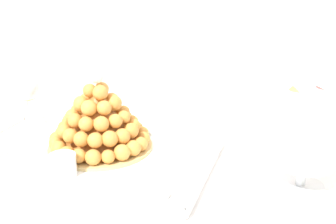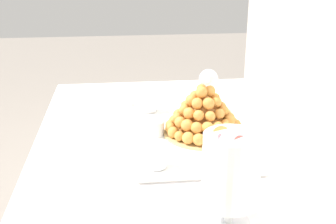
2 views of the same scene
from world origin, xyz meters
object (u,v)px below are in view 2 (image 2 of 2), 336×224
at_px(serving_tray, 186,134).
at_px(dessert_cup_centre, 157,159).
at_px(croquembouche, 204,113).
at_px(macaron_goblet, 231,171).
at_px(dessert_cup_left, 148,105).
at_px(dessert_cup_mid_left, 155,128).
at_px(wine_glass, 208,80).

xyz_separation_m(serving_tray, dessert_cup_centre, (0.22, -0.12, 0.02)).
bearing_deg(croquembouche, dessert_cup_centre, -39.48).
bearing_deg(serving_tray, macaron_goblet, 2.33).
xyz_separation_m(dessert_cup_left, dessert_cup_mid_left, (0.23, 0.01, -0.00)).
height_order(croquembouche, dessert_cup_mid_left, croquembouche).
bearing_deg(croquembouche, macaron_goblet, -4.09).
distance_m(serving_tray, croquembouche, 0.09).
height_order(serving_tray, croquembouche, croquembouche).
bearing_deg(macaron_goblet, dessert_cup_left, -169.93).
height_order(dessert_cup_left, dessert_cup_mid_left, dessert_cup_left).
bearing_deg(dessert_cup_left, dessert_cup_centre, -1.07).
distance_m(dessert_cup_centre, wine_glass, 0.52).
relative_size(dessert_cup_mid_left, macaron_goblet, 0.26).
relative_size(serving_tray, dessert_cup_mid_left, 10.11).
bearing_deg(serving_tray, wine_glass, 153.41).
xyz_separation_m(serving_tray, wine_glass, (-0.24, 0.12, 0.11)).
height_order(serving_tray, dessert_cup_left, dessert_cup_left).
height_order(serving_tray, dessert_cup_mid_left, dessert_cup_mid_left).
xyz_separation_m(serving_tray, dessert_cup_mid_left, (-0.00, -0.10, 0.03)).
height_order(dessert_cup_mid_left, macaron_goblet, macaron_goblet).
relative_size(dessert_cup_mid_left, dessert_cup_centre, 1.05).
bearing_deg(croquembouche, dessert_cup_mid_left, -94.37).
distance_m(croquembouche, dessert_cup_mid_left, 0.16).
bearing_deg(wine_glass, dessert_cup_mid_left, -42.78).
relative_size(croquembouche, dessert_cup_mid_left, 4.35).
height_order(dessert_cup_centre, wine_glass, wine_glass).
bearing_deg(macaron_goblet, dessert_cup_centre, -153.65).
xyz_separation_m(macaron_goblet, wine_glass, (-0.73, 0.10, -0.02)).
bearing_deg(dessert_cup_left, wine_glass, 93.41).
bearing_deg(croquembouche, wine_glass, 165.43).
distance_m(dessert_cup_left, dessert_cup_centre, 0.44).
height_order(croquembouche, wine_glass, croquembouche).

